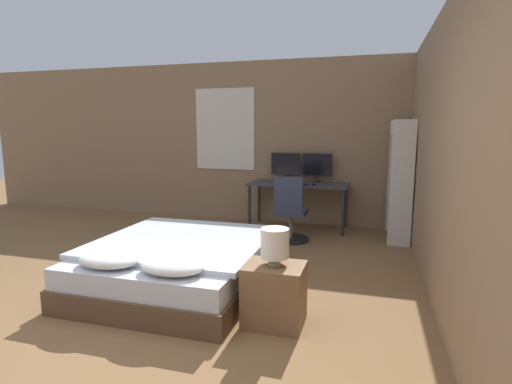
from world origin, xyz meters
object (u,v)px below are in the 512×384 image
(bedside_lamp, at_px, (275,243))
(keyboard, at_px, (296,184))
(office_chair, at_px, (290,216))
(bookshelf, at_px, (400,177))
(computer_mouse, at_px, (313,185))
(desk, at_px, (298,188))
(bed, at_px, (179,264))
(nightstand, at_px, (274,295))
(monitor_left, at_px, (286,165))
(monitor_right, at_px, (317,166))

(bedside_lamp, height_order, keyboard, bedside_lamp)
(bedside_lamp, relative_size, office_chair, 0.32)
(keyboard, height_order, bookshelf, bookshelf)
(computer_mouse, bearing_deg, desk, 140.51)
(bedside_lamp, bearing_deg, office_chair, 98.40)
(bed, distance_m, nightstand, 1.23)
(bedside_lamp, height_order, monitor_left, monitor_left)
(monitor_right, bearing_deg, bed, -108.91)
(bedside_lamp, xyz_separation_m, computer_mouse, (-0.11, 2.97, 0.07))
(monitor_left, bearing_deg, bedside_lamp, -79.38)
(bookshelf, bearing_deg, bedside_lamp, -110.89)
(bedside_lamp, distance_m, desk, 3.21)
(nightstand, relative_size, computer_mouse, 7.21)
(desk, height_order, keyboard, keyboard)
(desk, height_order, monitor_left, monitor_left)
(computer_mouse, bearing_deg, monitor_left, 139.53)
(keyboard, relative_size, bookshelf, 0.21)
(monitor_left, distance_m, bookshelf, 1.83)
(monitor_right, bearing_deg, computer_mouse, -88.14)
(bookshelf, bearing_deg, computer_mouse, 177.84)
(bed, height_order, nightstand, bed)
(monitor_right, distance_m, computer_mouse, 0.51)
(keyboard, bearing_deg, computer_mouse, 0.00)
(desk, height_order, monitor_right, monitor_right)
(keyboard, bearing_deg, monitor_left, 119.68)
(bedside_lamp, distance_m, keyboard, 2.99)
(nightstand, bearing_deg, bedside_lamp, 0.00)
(bedside_lamp, xyz_separation_m, monitor_right, (-0.13, 3.42, 0.31))
(monitor_right, height_order, computer_mouse, monitor_right)
(bed, relative_size, keyboard, 5.26)
(desk, xyz_separation_m, monitor_left, (-0.26, 0.23, 0.35))
(monitor_left, xyz_separation_m, monitor_right, (0.51, 0.00, 0.00))
(monitor_right, xyz_separation_m, bookshelf, (1.24, -0.50, -0.08))
(nightstand, distance_m, monitor_right, 3.50)
(keyboard, bearing_deg, bookshelf, -1.77)
(keyboard, bearing_deg, desk, 90.00)
(bedside_lamp, relative_size, monitor_right, 0.63)
(desk, height_order, office_chair, office_chair)
(nightstand, bearing_deg, monitor_right, 92.13)
(bed, xyz_separation_m, office_chair, (0.77, 1.91, 0.13))
(nightstand, height_order, bookshelf, bookshelf)
(nightstand, distance_m, bookshelf, 3.20)
(desk, bearing_deg, nightstand, -83.13)
(bedside_lamp, relative_size, monitor_left, 0.63)
(bedside_lamp, bearing_deg, keyboard, 97.38)
(bedside_lamp, distance_m, monitor_left, 3.49)
(bed, bearing_deg, office_chair, 68.15)
(computer_mouse, bearing_deg, keyboard, 180.00)
(desk, bearing_deg, bookshelf, -10.21)
(monitor_right, height_order, office_chair, monitor_right)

